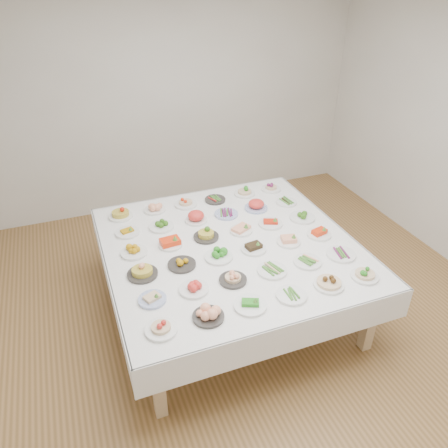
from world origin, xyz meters
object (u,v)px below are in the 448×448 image
object	(u,v)px
dish_18	(134,250)
dish_35	(271,187)
dish_0	(161,326)
display_table	(230,250)

from	to	relation	value
dish_18	dish_35	distance (m)	1.82
dish_0	dish_18	xyz separation A→B (m)	(0.00, 1.00, -0.01)
dish_18	dish_35	xyz separation A→B (m)	(1.68, 0.69, 0.00)
dish_18	dish_0	bearing A→B (deg)	-90.22
display_table	dish_0	xyz separation A→B (m)	(-0.85, -0.84, 0.11)
dish_18	display_table	bearing A→B (deg)	-10.79
display_table	dish_18	size ratio (longest dim) A/B	9.62
dish_0	dish_35	distance (m)	2.38
display_table	dish_0	world-z (taller)	dish_0
display_table	dish_18	world-z (taller)	dish_18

